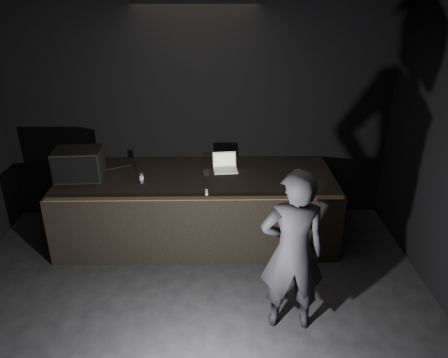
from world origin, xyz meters
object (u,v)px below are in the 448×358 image
beer_can (142,178)px  laptop (225,166)px  stage_riser (198,207)px  person (293,252)px  stage_monitor (79,164)px

beer_can → laptop: bearing=21.0°
stage_riser → laptop: bearing=31.6°
stage_riser → person: person is taller
stage_monitor → beer_can: size_ratio=4.66×
stage_monitor → laptop: 2.11m
person → beer_can: bearing=-40.1°
laptop → person: size_ratio=0.20×
laptop → person: 2.26m
person → stage_monitor: bearing=-31.7°
stage_riser → laptop: (0.42, 0.26, 0.56)m
stage_riser → stage_monitor: (-1.67, -0.03, 0.72)m
stage_riser → stage_monitor: size_ratio=5.87×
laptop → person: person is taller
beer_can → person: person is taller
laptop → beer_can: bearing=-164.1°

